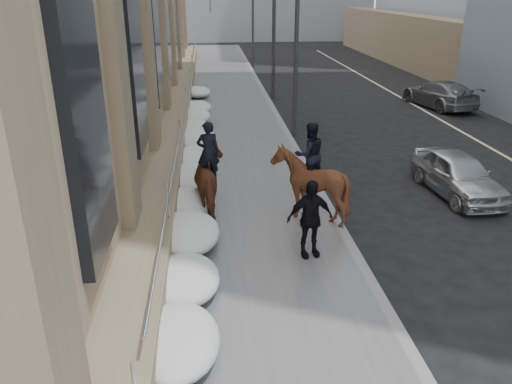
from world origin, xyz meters
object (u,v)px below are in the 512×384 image
(pedestrian, at_px, (310,219))
(car_silver, at_px, (458,174))
(car_grey, at_px, (440,94))
(mounted_horse_right, at_px, (309,180))
(mounted_horse_left, at_px, (212,178))

(pedestrian, distance_m, car_silver, 6.43)
(pedestrian, height_order, car_grey, pedestrian)
(car_silver, height_order, car_grey, car_grey)
(pedestrian, relative_size, car_grey, 0.39)
(car_silver, relative_size, car_grey, 0.80)
(mounted_horse_right, bearing_deg, car_grey, -139.82)
(mounted_horse_left, xyz_separation_m, mounted_horse_right, (2.58, -0.70, 0.12))
(mounted_horse_right, height_order, pedestrian, mounted_horse_right)
(pedestrian, xyz_separation_m, car_silver, (5.35, 3.55, -0.40))
(mounted_horse_right, height_order, car_grey, mounted_horse_right)
(mounted_horse_right, bearing_deg, mounted_horse_left, -28.98)
(car_grey, bearing_deg, mounted_horse_right, 42.81)
(car_silver, bearing_deg, mounted_horse_left, -177.57)
(mounted_horse_left, relative_size, mounted_horse_right, 0.97)
(mounted_horse_right, distance_m, pedestrian, 2.08)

